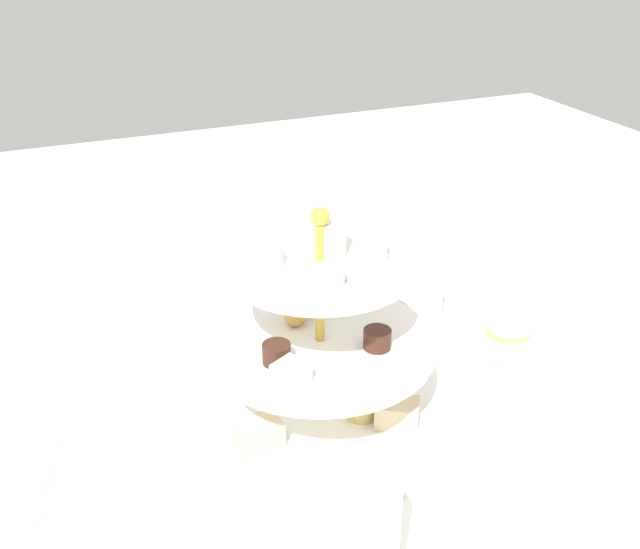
{
  "coord_description": "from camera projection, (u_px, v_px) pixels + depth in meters",
  "views": [
    {
      "loc": [
        -0.27,
        -0.63,
        0.54
      ],
      "look_at": [
        0.0,
        0.0,
        0.18
      ],
      "focal_mm": 41.41,
      "sensor_mm": 36.0,
      "label": 1
    }
  ],
  "objects": [
    {
      "name": "tiered_serving_stand",
      "position": [
        320.0,
        357.0,
        0.82
      ],
      "size": [
        0.31,
        0.31,
        0.26
      ],
      "color": "white",
      "rests_on": "ground_plane"
    },
    {
      "name": "butter_knife_right",
      "position": [
        595.0,
        478.0,
        0.76
      ],
      "size": [
        0.12,
        0.14,
        0.0
      ],
      "primitive_type": "cube",
      "rotation": [
        0.0,
        0.0,
        7.17
      ],
      "color": "silver",
      "rests_on": "ground_plane"
    },
    {
      "name": "water_glass_short_left",
      "position": [
        419.0,
        297.0,
        1.02
      ],
      "size": [
        0.06,
        0.06,
        0.08
      ],
      "primitive_type": "cylinder",
      "color": "silver",
      "rests_on": "ground_plane"
    },
    {
      "name": "water_glass_tall_right",
      "position": [
        358.0,
        547.0,
        0.6
      ],
      "size": [
        0.07,
        0.07,
        0.13
      ],
      "primitive_type": "cylinder",
      "color": "silver",
      "rests_on": "ground_plane"
    },
    {
      "name": "butter_knife_left",
      "position": [
        45.0,
        467.0,
        0.78
      ],
      "size": [
        0.05,
        0.17,
        0.0
      ],
      "primitive_type": "cube",
      "rotation": [
        0.0,
        0.0,
        4.48
      ],
      "color": "silver",
      "rests_on": "ground_plane"
    },
    {
      "name": "teacup_with_saucer",
      "position": [
        506.0,
        344.0,
        0.95
      ],
      "size": [
        0.09,
        0.09,
        0.05
      ],
      "color": "white",
      "rests_on": "ground_plane"
    },
    {
      "name": "ground_plane",
      "position": [
        320.0,
        416.0,
        0.85
      ],
      "size": [
        2.4,
        2.4,
        0.0
      ],
      "primitive_type": "plane",
      "color": "white"
    },
    {
      "name": "water_glass_mid_back",
      "position": [
        253.0,
        297.0,
        1.02
      ],
      "size": [
        0.06,
        0.06,
        0.09
      ],
      "primitive_type": "cylinder",
      "color": "silver",
      "rests_on": "ground_plane"
    }
  ]
}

